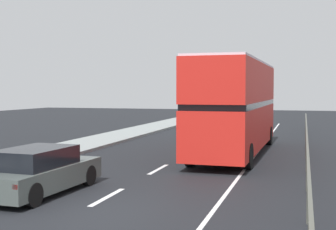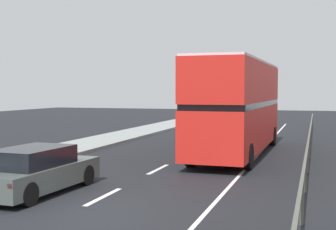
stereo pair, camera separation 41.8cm
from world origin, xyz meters
TOP-DOWN VIEW (x-y plane):
  - ground_plane at (0.00, 0.00)m, footprint 73.14×120.00m
  - lane_paint_markings at (1.90, 8.83)m, footprint 3.28×46.00m
  - bridge_side_railing at (5.40, 9.00)m, footprint 0.10×42.00m
  - double_decker_bus_red at (2.22, 11.21)m, footprint 2.75×11.32m
  - hatchback_car_near at (-2.06, 1.26)m, footprint 1.95×4.39m

SIDE VIEW (x-z plane):
  - ground_plane at x=0.00m, z-range -0.10..0.00m
  - lane_paint_markings at x=1.90m, z-range 0.00..0.01m
  - hatchback_car_near at x=-2.06m, z-range -0.02..1.33m
  - bridge_side_railing at x=5.40m, z-range 0.33..1.37m
  - double_decker_bus_red at x=2.22m, z-range 0.15..4.47m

